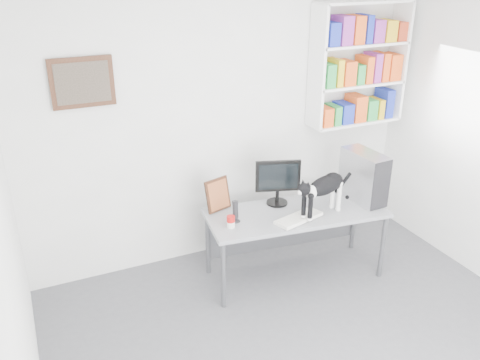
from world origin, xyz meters
The scene contains 11 objects.
room centered at (0.00, 0.00, 1.35)m, with size 4.01×4.01×2.70m.
bookshelf centered at (1.40, 1.85, 1.85)m, with size 1.03×0.28×1.24m, color white.
wall_art centered at (-1.30, 1.97, 1.90)m, with size 0.52×0.04×0.42m, color #4A2617.
desk centered at (0.37, 1.23, 0.35)m, with size 1.66×0.65×0.69m, color gray.
monitor centered at (0.28, 1.45, 0.92)m, with size 0.42×0.20×0.45m, color black.
keyboard centered at (0.30, 1.08, 0.71)m, with size 0.45×0.17×0.03m, color white.
pc_tower centered at (1.07, 1.19, 0.94)m, with size 0.22×0.48×0.48m, color silver.
speaker centered at (-0.22, 1.29, 0.80)m, with size 0.09×0.09×0.21m, color black.
leaning_print centered at (-0.28, 1.56, 0.85)m, with size 0.25×0.10×0.32m, color #4A2617.
soup_can centered at (-0.30, 1.21, 0.75)m, with size 0.07×0.07×0.11m, color red.
cat centered at (0.54, 1.07, 0.89)m, with size 0.64×0.17×0.40m, color black, non-canonical shape.
Camera 1 is at (-1.84, -2.35, 2.87)m, focal length 38.00 mm.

